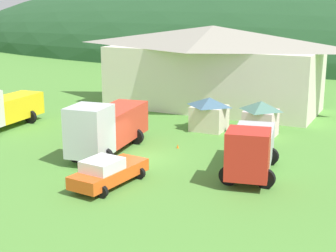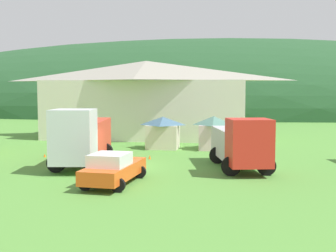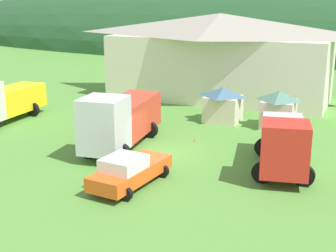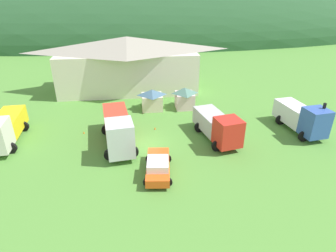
# 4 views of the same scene
# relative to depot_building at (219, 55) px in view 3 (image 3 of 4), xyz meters

# --- Properties ---
(ground_plane) EXTENTS (200.00, 200.00, 0.00)m
(ground_plane) POSITION_rel_depot_building_xyz_m (1.77, -16.77, -4.01)
(ground_plane) COLOR #518C38
(forested_hill_backdrop) EXTENTS (173.98, 60.00, 31.92)m
(forested_hill_backdrop) POSITION_rel_depot_building_xyz_m (1.77, 53.33, -4.01)
(forested_hill_backdrop) COLOR #234C28
(forested_hill_backdrop) RESTS_ON ground
(depot_building) EXTENTS (21.10, 8.80, 7.78)m
(depot_building) POSITION_rel_depot_building_xyz_m (0.00, 0.00, 0.00)
(depot_building) COLOR silver
(depot_building) RESTS_ON ground
(play_shed_cream) EXTENTS (2.75, 2.57, 2.63)m
(play_shed_cream) POSITION_rel_depot_building_xyz_m (2.93, -8.05, -2.65)
(play_shed_cream) COLOR beige
(play_shed_cream) RESTS_ON ground
(play_shed_pink) EXTENTS (2.46, 2.55, 2.71)m
(play_shed_pink) POSITION_rel_depot_building_xyz_m (7.11, -8.09, -2.61)
(play_shed_pink) COLOR beige
(play_shed_pink) RESTS_ON ground
(tow_truck_silver) EXTENTS (3.81, 8.61, 3.69)m
(tow_truck_silver) POSITION_rel_depot_building_xyz_m (-0.95, -16.84, -2.15)
(tow_truck_silver) COLOR silver
(tow_truck_silver) RESTS_ON ground
(crane_truck_red) EXTENTS (3.91, 7.29, 3.21)m
(crane_truck_red) POSITION_rel_depot_building_xyz_m (9.03, -16.89, -2.38)
(crane_truck_red) COLOR red
(crane_truck_red) RESTS_ON ground
(service_pickup_orange) EXTENTS (2.67, 5.15, 1.66)m
(service_pickup_orange) POSITION_rel_depot_building_xyz_m (2.50, -22.10, -3.18)
(service_pickup_orange) COLOR #ED561B
(service_pickup_orange) RESTS_ON ground
(traffic_cone_near_pickup) EXTENTS (0.36, 0.36, 0.47)m
(traffic_cone_near_pickup) POSITION_rel_depot_building_xyz_m (-4.82, -13.86, -4.01)
(traffic_cone_near_pickup) COLOR orange
(traffic_cone_near_pickup) RESTS_ON ground
(traffic_cone_mid_row) EXTENTS (0.36, 0.36, 0.56)m
(traffic_cone_mid_row) POSITION_rel_depot_building_xyz_m (2.85, -13.76, -4.01)
(traffic_cone_mid_row) COLOR orange
(traffic_cone_mid_row) RESTS_ON ground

